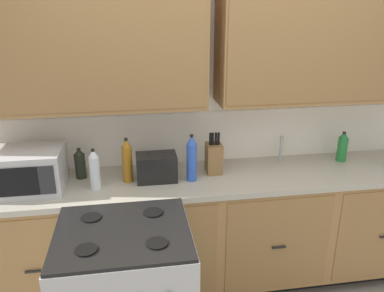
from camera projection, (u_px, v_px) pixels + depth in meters
wall_unit at (210, 68)px, 2.76m from camera, size 4.53×0.40×2.56m
counter_run at (213, 230)px, 2.99m from camera, size 3.36×0.64×0.94m
microwave at (26, 170)px, 2.58m from camera, size 0.48×0.37×0.28m
toaster at (157, 167)px, 2.74m from camera, size 0.28×0.18×0.19m
knife_block at (214, 158)px, 2.85m from camera, size 0.11×0.14×0.31m
sink_faucet at (281, 148)px, 3.08m from camera, size 0.02×0.02×0.20m
bottle_amber at (127, 161)px, 2.69m from camera, size 0.07×0.07×0.32m
bottle_clear at (95, 169)px, 2.60m from camera, size 0.07×0.07×0.28m
bottle_green at (342, 147)px, 3.06m from camera, size 0.08×0.08×0.24m
bottle_dark at (80, 164)px, 2.77m from camera, size 0.08×0.08×0.22m
bottle_blue at (192, 158)px, 2.71m from camera, size 0.07×0.07×0.34m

